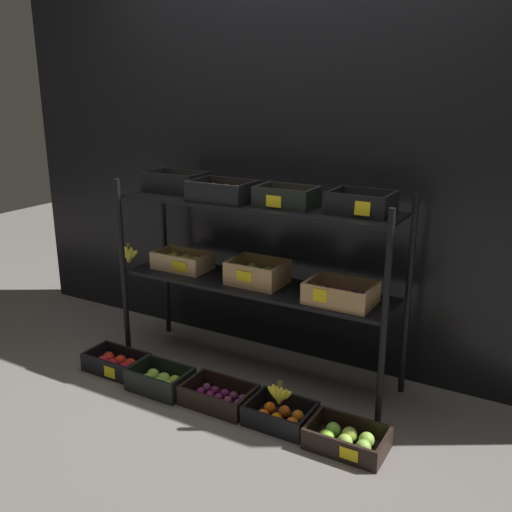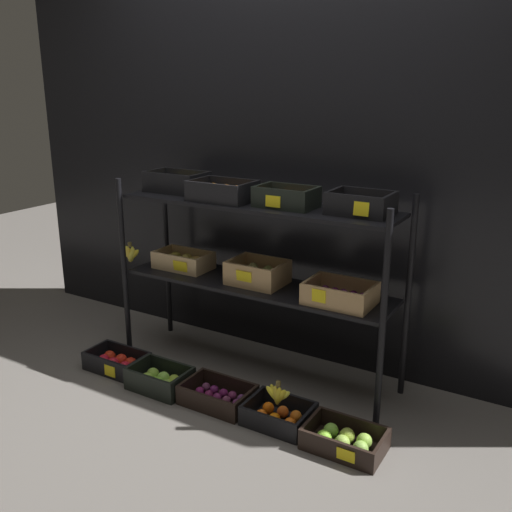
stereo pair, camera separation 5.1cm
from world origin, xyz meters
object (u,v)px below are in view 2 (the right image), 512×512
at_px(crate_ground_apple_green, 160,380).
at_px(crate_ground_tangerine, 279,416).
at_px(display_rack, 252,241).
at_px(crate_ground_apple_red, 117,362).
at_px(crate_ground_plum, 218,397).
at_px(banana_bunch_loose, 278,395).
at_px(crate_ground_rightmost_apple_green, 345,440).

xyz_separation_m(crate_ground_apple_green, crate_ground_tangerine, (0.73, 0.04, -0.01)).
height_order(display_rack, crate_ground_tangerine, display_rack).
relative_size(crate_ground_apple_red, crate_ground_tangerine, 1.11).
relative_size(crate_ground_plum, crate_ground_tangerine, 1.14).
relative_size(crate_ground_apple_green, crate_ground_tangerine, 1.03).
bearing_deg(crate_ground_apple_green, crate_ground_plum, 4.90).
distance_m(display_rack, crate_ground_apple_green, 0.92).
relative_size(crate_ground_plum, banana_bunch_loose, 2.51).
distance_m(crate_ground_apple_red, crate_ground_apple_green, 0.36).
height_order(display_rack, crate_ground_rightmost_apple_green, display_rack).
distance_m(crate_ground_apple_red, crate_ground_rightmost_apple_green, 1.45).
height_order(crate_ground_tangerine, crate_ground_rightmost_apple_green, same).
bearing_deg(banana_bunch_loose, crate_ground_apple_green, -177.41).
bearing_deg(crate_ground_apple_green, crate_ground_tangerine, 2.87).
bearing_deg(crate_ground_plum, crate_ground_apple_red, 179.44).
bearing_deg(crate_ground_tangerine, crate_ground_rightmost_apple_green, -3.98).
bearing_deg(crate_ground_tangerine, display_rack, 134.77).
bearing_deg(display_rack, crate_ground_apple_red, -149.89).
xyz_separation_m(crate_ground_apple_red, crate_ground_tangerine, (1.09, -0.00, -0.00)).
distance_m(crate_ground_apple_green, crate_ground_tangerine, 0.73).
distance_m(crate_ground_tangerine, crate_ground_rightmost_apple_green, 0.36).
xyz_separation_m(crate_ground_tangerine, banana_bunch_loose, (-0.00, -0.00, 0.12)).
height_order(crate_ground_plum, crate_ground_tangerine, crate_ground_plum).
distance_m(crate_ground_apple_green, crate_ground_plum, 0.37).
relative_size(crate_ground_apple_red, crate_ground_rightmost_apple_green, 0.98).
relative_size(crate_ground_apple_red, banana_bunch_loose, 2.43).
xyz_separation_m(crate_ground_apple_green, crate_ground_plum, (0.36, 0.03, -0.01)).
distance_m(crate_ground_apple_red, banana_bunch_loose, 1.09).
xyz_separation_m(crate_ground_tangerine, crate_ground_rightmost_apple_green, (0.36, -0.03, 0.00)).
bearing_deg(crate_ground_apple_red, banana_bunch_loose, -0.30).
bearing_deg(crate_ground_plum, crate_ground_apple_green, -175.10).
height_order(crate_ground_apple_green, crate_ground_tangerine, crate_ground_apple_green).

